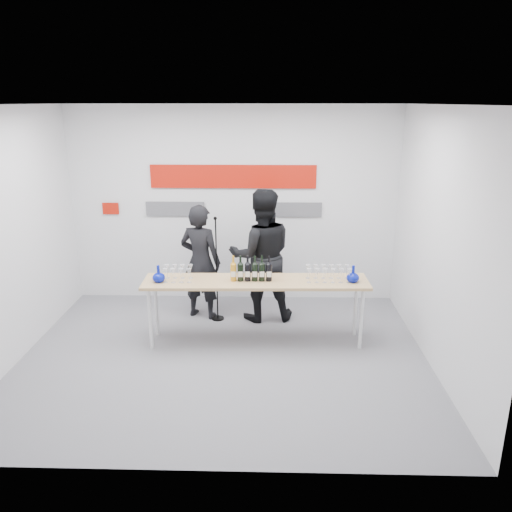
% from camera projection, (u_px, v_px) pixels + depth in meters
% --- Properties ---
extents(ground, '(5.00, 5.00, 0.00)m').
position_uv_depth(ground, '(224.00, 357.00, 6.19)').
color(ground, slate).
rests_on(ground, ground).
extents(back_wall, '(5.00, 0.04, 3.00)m').
position_uv_depth(back_wall, '(234.00, 206.00, 7.65)').
color(back_wall, silver).
rests_on(back_wall, ground).
extents(signage, '(3.38, 0.02, 0.79)m').
position_uv_depth(signage, '(230.00, 186.00, 7.53)').
color(signage, '#B31407').
rests_on(signage, back_wall).
extents(tasting_table, '(2.87, 0.64, 0.86)m').
position_uv_depth(tasting_table, '(256.00, 285.00, 6.35)').
color(tasting_table, tan).
rests_on(tasting_table, ground).
extents(wine_bottles, '(0.53, 0.09, 0.33)m').
position_uv_depth(wine_bottles, '(251.00, 268.00, 6.27)').
color(wine_bottles, '#BF7F19').
rests_on(wine_bottles, tasting_table).
extents(decanter_left, '(0.16, 0.16, 0.21)m').
position_uv_depth(decanter_left, '(159.00, 274.00, 6.26)').
color(decanter_left, '#08169B').
rests_on(decanter_left, tasting_table).
extents(decanter_right, '(0.16, 0.16, 0.21)m').
position_uv_depth(decanter_right, '(353.00, 274.00, 6.25)').
color(decanter_right, '#08169B').
rests_on(decanter_right, tasting_table).
extents(glasses_left, '(0.37, 0.23, 0.18)m').
position_uv_depth(glasses_left, '(178.00, 273.00, 6.31)').
color(glasses_left, silver).
rests_on(glasses_left, tasting_table).
extents(glasses_right, '(0.57, 0.24, 0.18)m').
position_uv_depth(glasses_right, '(328.00, 274.00, 6.30)').
color(glasses_right, silver).
rests_on(glasses_right, tasting_table).
extents(presenter_left, '(0.70, 0.57, 1.67)m').
position_uv_depth(presenter_left, '(201.00, 262.00, 7.13)').
color(presenter_left, black).
rests_on(presenter_left, ground).
extents(presenter_right, '(1.01, 0.84, 1.90)m').
position_uv_depth(presenter_right, '(261.00, 256.00, 7.04)').
color(presenter_right, black).
rests_on(presenter_right, ground).
extents(mic_stand, '(0.18, 0.18, 1.53)m').
position_uv_depth(mic_stand, '(217.00, 289.00, 7.12)').
color(mic_stand, black).
rests_on(mic_stand, ground).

